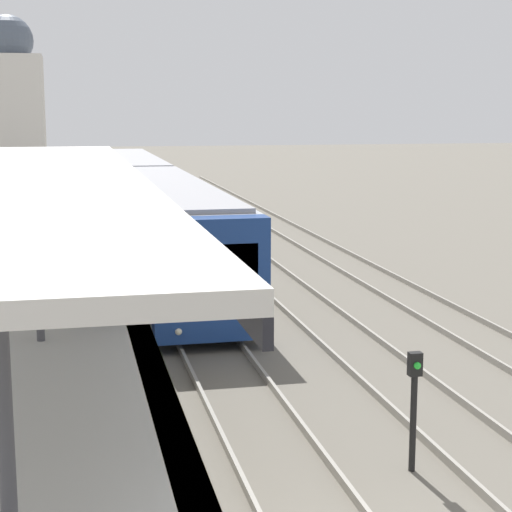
% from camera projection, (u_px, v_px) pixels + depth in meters
% --- Properties ---
extents(platform_canopy, '(4.00, 23.09, 3.36)m').
position_uv_depth(platform_canopy, '(36.00, 179.00, 16.54)').
color(platform_canopy, beige).
rests_on(platform_canopy, station_platform).
extents(person_on_platform, '(0.40, 0.40, 1.66)m').
position_uv_depth(person_on_platform, '(89.00, 280.00, 18.16)').
color(person_on_platform, '#2D2D33').
rests_on(person_on_platform, station_platform).
extents(train_near, '(2.65, 31.98, 3.19)m').
position_uv_depth(train_near, '(147.00, 202.00, 34.40)').
color(train_near, navy).
rests_on(train_near, ground_plane).
extents(signal_post_near, '(0.20, 0.21, 1.88)m').
position_uv_depth(signal_post_near, '(414.00, 398.00, 12.87)').
color(signal_post_near, black).
rests_on(signal_post_near, ground_plane).
extents(distant_domed_building, '(4.20, 4.20, 11.33)m').
position_uv_depth(distant_domed_building, '(11.00, 111.00, 54.60)').
color(distant_domed_building, silver).
rests_on(distant_domed_building, ground_plane).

